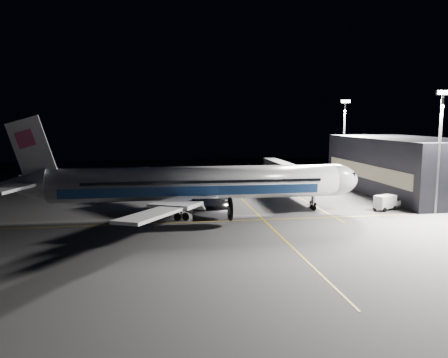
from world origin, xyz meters
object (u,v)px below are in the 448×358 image
floodlight_mast_south (440,141)px  baggage_tug (178,190)px  safety_cone_b (229,206)px  airliner (191,184)px  safety_cone_c (166,208)px  jet_bridge (291,172)px  service_truck (387,202)px  floodlight_mast_north (344,133)px  safety_cone_a (161,208)px

floodlight_mast_south → baggage_tug: size_ratio=7.86×
safety_cone_b → airliner: bearing=-150.5°
airliner → safety_cone_c: bearing=136.6°
jet_bridge → service_truck: size_ratio=6.22×
floodlight_mast_north → airliner: bearing=-142.1°
floodlight_mast_north → jet_bridge: bearing=-142.3°
airliner → safety_cone_c: airliner is taller
floodlight_mast_north → safety_cone_a: floodlight_mast_north is taller
jet_bridge → safety_cone_c: bearing=-152.8°
airliner → safety_cone_a: bearing=141.8°
jet_bridge → safety_cone_b: bearing=-138.7°
airliner → safety_cone_b: 9.48m
jet_bridge → floodlight_mast_north: (18.00, 13.93, 7.79)m
airliner → floodlight_mast_south: floodlight_mast_south is taller
baggage_tug → safety_cone_a: (-3.81, -16.67, -0.54)m
baggage_tug → safety_cone_c: baggage_tug is taller
jet_bridge → safety_cone_a: jet_bridge is taller
airliner → safety_cone_a: (-5.09, 4.00, -4.86)m
safety_cone_b → safety_cone_c: safety_cone_c is taller
service_truck → airliner: bearing=152.7°
airliner → baggage_tug: airliner is taller
floodlight_mast_north → safety_cone_c: 54.60m
airliner → safety_cone_c: 7.58m
floodlight_mast_north → floodlight_mast_south: same height
floodlight_mast_north → safety_cone_b: floodlight_mast_north is taller
jet_bridge → baggage_tug: bearing=173.9°
jet_bridge → airliner: bearing=-142.0°
floodlight_mast_south → safety_cone_b: bearing=163.6°
service_truck → safety_cone_b: 28.07m
airliner → jet_bridge: 29.31m
jet_bridge → safety_cone_a: size_ratio=56.24×
safety_cone_a → safety_cone_b: bearing=0.0°
airliner → safety_cone_c: size_ratio=97.77×
airliner → safety_cone_a: size_ratio=100.52×
airliner → safety_cone_b: bearing=29.5°
service_truck → baggage_tug: bearing=123.6°
safety_cone_a → safety_cone_b: size_ratio=1.06×
service_truck → safety_cone_a: bearing=147.4°
floodlight_mast_south → safety_cone_c: 47.94m
service_truck → safety_cone_b: bearing=143.8°
airliner → service_truck: size_ratio=11.12×
floodlight_mast_south → safety_cone_b: floodlight_mast_south is taller
floodlight_mast_north → safety_cone_a: bearing=-148.8°
baggage_tug → safety_cone_b: (8.36, -16.67, -0.56)m
jet_bridge → floodlight_mast_north: 24.06m
airliner → safety_cone_a: airliner is taller
jet_bridge → safety_cone_c: jet_bridge is taller
safety_cone_a → safety_cone_c: (0.86, 0.00, 0.01)m
floodlight_mast_north → service_truck: bearing=-101.0°
floodlight_mast_north → safety_cone_a: (-46.16, -27.99, -12.07)m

